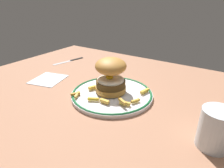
% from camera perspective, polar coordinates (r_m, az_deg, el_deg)
% --- Properties ---
extents(ground_plane, '(1.37, 0.88, 0.04)m').
position_cam_1_polar(ground_plane, '(0.69, 5.27, -5.15)').
color(ground_plane, '#9F6C51').
extents(dinner_plate, '(0.28, 0.28, 0.02)m').
position_cam_1_polar(dinner_plate, '(0.67, 0.00, -2.91)').
color(dinner_plate, silver).
rests_on(dinner_plate, ground_plane).
extents(burger, '(0.15, 0.16, 0.12)m').
position_cam_1_polar(burger, '(0.66, -0.38, 2.86)').
color(burger, '#BB8337').
rests_on(burger, dinner_plate).
extents(fries_pile, '(0.21, 0.19, 0.02)m').
position_cam_1_polar(fries_pile, '(0.63, -0.62, -3.67)').
color(fries_pile, gold).
rests_on(fries_pile, dinner_plate).
extents(water_glass, '(0.08, 0.08, 0.10)m').
position_cam_1_polar(water_glass, '(0.51, 28.25, -12.20)').
color(water_glass, silver).
rests_on(water_glass, ground_plane).
extents(knife, '(0.06, 0.18, 0.01)m').
position_cam_1_polar(knife, '(1.07, -12.03, 6.90)').
color(knife, black).
rests_on(knife, ground_plane).
extents(napkin, '(0.15, 0.16, 0.00)m').
position_cam_1_polar(napkin, '(0.85, -18.32, 1.40)').
color(napkin, silver).
rests_on(napkin, ground_plane).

